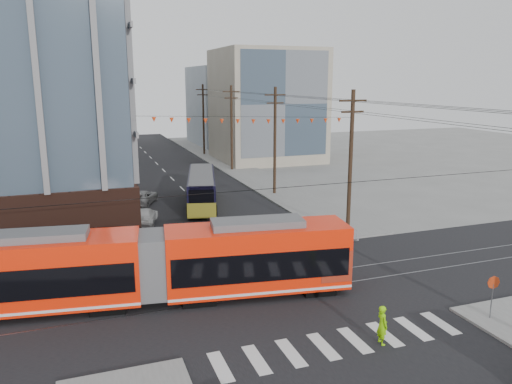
% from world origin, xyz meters
% --- Properties ---
extents(ground, '(160.00, 160.00, 0.00)m').
position_xyz_m(ground, '(0.00, 0.00, 0.00)').
color(ground, slate).
extents(bg_bldg_nw_near, '(18.00, 16.00, 18.00)m').
position_xyz_m(bg_bldg_nw_near, '(-17.00, 52.00, 9.00)').
color(bg_bldg_nw_near, '#8C99A5').
rests_on(bg_bldg_nw_near, ground).
extents(bg_bldg_ne_near, '(14.00, 14.00, 16.00)m').
position_xyz_m(bg_bldg_ne_near, '(16.00, 48.00, 8.00)').
color(bg_bldg_ne_near, gray).
rests_on(bg_bldg_ne_near, ground).
extents(bg_bldg_nw_far, '(16.00, 18.00, 20.00)m').
position_xyz_m(bg_bldg_nw_far, '(-14.00, 72.00, 10.00)').
color(bg_bldg_nw_far, gray).
rests_on(bg_bldg_nw_far, ground).
extents(bg_bldg_ne_far, '(16.00, 16.00, 14.00)m').
position_xyz_m(bg_bldg_ne_far, '(18.00, 68.00, 7.00)').
color(bg_bldg_ne_far, '#8C99A5').
rests_on(bg_bldg_ne_far, ground).
extents(utility_pole_far, '(0.30, 0.30, 11.00)m').
position_xyz_m(utility_pole_far, '(8.50, 56.00, 5.50)').
color(utility_pole_far, black).
rests_on(utility_pole_far, ground).
extents(streetcar, '(21.51, 6.06, 4.11)m').
position_xyz_m(streetcar, '(-7.21, 4.25, 2.05)').
color(streetcar, '#FF2306').
rests_on(streetcar, ground).
extents(city_bus, '(5.11, 11.57, 3.21)m').
position_xyz_m(city_bus, '(0.28, 24.04, 1.60)').
color(city_bus, black).
rests_on(city_bus, ground).
extents(parked_car_silver, '(2.98, 4.78, 1.49)m').
position_xyz_m(parked_car_silver, '(-5.01, 12.69, 0.74)').
color(parked_car_silver, '#BCBDC0').
rests_on(parked_car_silver, ground).
extents(parked_car_white, '(2.99, 4.89, 1.33)m').
position_xyz_m(parked_car_white, '(-5.73, 19.48, 0.66)').
color(parked_car_white, beige).
rests_on(parked_car_white, ground).
extents(parked_car_grey, '(3.98, 5.25, 1.33)m').
position_xyz_m(parked_car_grey, '(-5.03, 26.49, 0.66)').
color(parked_car_grey, slate).
rests_on(parked_car_grey, ground).
extents(pedestrian, '(0.49, 0.70, 1.84)m').
position_xyz_m(pedestrian, '(1.78, -3.65, 0.92)').
color(pedestrian, '#83DC07').
rests_on(pedestrian, ground).
extents(stop_sign, '(0.77, 0.77, 2.20)m').
position_xyz_m(stop_sign, '(8.09, -3.59, 1.10)').
color(stop_sign, '#B02F0E').
rests_on(stop_sign, ground).
extents(jersey_barrier, '(1.25, 4.34, 0.86)m').
position_xyz_m(jersey_barrier, '(8.30, 11.74, 0.43)').
color(jersey_barrier, gray).
rests_on(jersey_barrier, ground).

